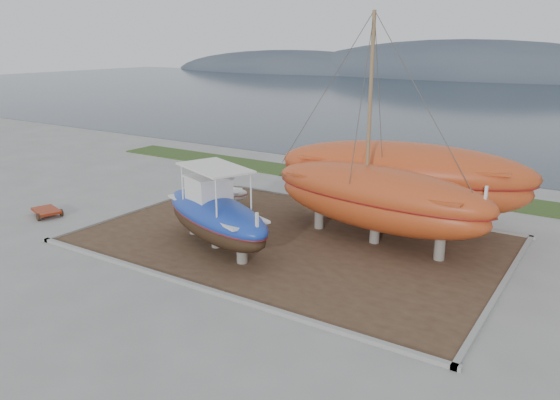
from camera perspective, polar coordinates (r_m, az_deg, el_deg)
The scene contains 10 objects.
ground at distance 21.70m, azimuth -4.49°, elevation -7.35°, with size 140.00×140.00×0.00m, color gray.
dirt_patch at distance 24.74m, azimuth 1.14°, elevation -4.18°, with size 18.00×12.00×0.06m, color #422D1E.
curb_frame at distance 24.72m, azimuth 1.14°, elevation -4.08°, with size 18.60×12.60×0.15m, color gray, non-canonical shape.
grass_strip at distance 34.60m, azimuth 11.26°, elevation 1.53°, with size 44.00×3.00×0.08m, color #284219.
sea at distance 87.00m, azimuth 25.09°, elevation 9.10°, with size 260.00×100.00×0.04m, color #182530, non-canonical shape.
blue_caique at distance 23.43m, azimuth -6.78°, elevation -0.77°, with size 7.43×2.32×3.58m, color #1A3BA6, non-canonical shape.
white_dinghy at distance 29.59m, azimuth -6.95°, elevation 0.38°, with size 3.74×1.40×1.12m, color silver, non-canonical shape.
orange_sailboat at distance 23.44m, azimuth 10.39°, elevation 6.91°, with size 10.54×3.11×9.81m, color #AD401A, non-canonical shape.
orange_bare_hull at distance 26.58m, azimuth 12.52°, elevation 1.45°, with size 12.11×3.63×3.97m, color #AD401A, non-canonical shape.
red_trailer at distance 30.54m, azimuth -23.21°, elevation -1.22°, with size 2.51×1.26×0.36m, color maroon, non-canonical shape.
Camera 1 is at (12.20, -15.70, 8.71)m, focal length 35.00 mm.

